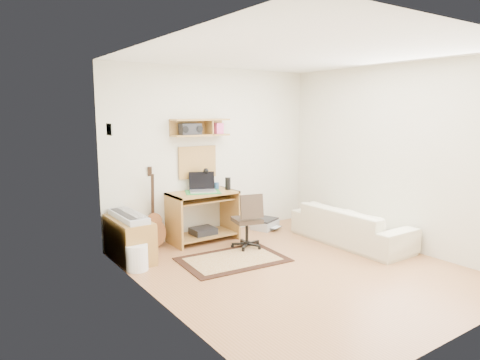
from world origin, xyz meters
TOP-DOWN VIEW (x-y plane):
  - floor at (0.00, 0.00)m, footprint 3.60×4.00m
  - ceiling at (0.00, 0.00)m, footprint 3.60×4.00m
  - back_wall at (0.00, 2.00)m, footprint 3.60×0.01m
  - left_wall at (-1.80, 0.00)m, footprint 0.01×4.00m
  - right_wall at (1.80, 0.00)m, footprint 0.01×4.00m
  - wall_shelf at (-0.30, 1.88)m, footprint 0.90×0.25m
  - cork_board at (-0.30, 1.98)m, footprint 0.64×0.03m
  - wall_photo at (-1.79, 1.50)m, footprint 0.02×0.20m
  - desk at (-0.36, 1.73)m, footprint 1.00×0.55m
  - laptop at (-0.37, 1.71)m, footprint 0.50×0.50m
  - speaker at (0.06, 1.68)m, footprint 0.08×0.08m
  - desk_lamp at (-0.20, 1.87)m, footprint 0.11×0.11m
  - pencil_cup at (-0.05, 1.83)m, footprint 0.07×0.07m
  - boombox at (-0.47, 1.87)m, footprint 0.32×0.15m
  - rug at (-0.48, 0.74)m, footprint 1.42×1.00m
  - task_chair at (-0.02, 1.06)m, footprint 0.50×0.50m
  - cabinet at (-1.58, 1.55)m, footprint 0.40×0.90m
  - music_keyboard at (-1.58, 1.55)m, footprint 0.27×0.85m
  - guitar at (-1.08, 1.86)m, footprint 0.35×0.27m
  - waste_basket at (-1.65, 1.11)m, footprint 0.32×0.32m
  - printer at (0.82, 1.72)m, footprint 0.52×0.47m
  - sofa at (1.38, 0.37)m, footprint 0.54×1.85m

SIDE VIEW (x-z plane):
  - floor at x=0.00m, z-range -0.01..0.00m
  - rug at x=-0.48m, z-range 0.00..0.02m
  - printer at x=0.82m, z-range 0.00..0.17m
  - waste_basket at x=-1.65m, z-range 0.00..0.32m
  - cabinet at x=-1.58m, z-range 0.00..0.55m
  - sofa at x=1.38m, z-range 0.00..0.72m
  - desk at x=-0.36m, z-range 0.00..0.75m
  - task_chair at x=-0.02m, z-range 0.00..0.82m
  - guitar at x=-1.08m, z-range 0.00..1.17m
  - music_keyboard at x=-1.58m, z-range 0.55..0.62m
  - pencil_cup at x=-0.05m, z-range 0.75..0.85m
  - speaker at x=0.06m, z-range 0.75..0.94m
  - laptop at x=-0.37m, z-range 0.75..1.04m
  - desk_lamp at x=-0.20m, z-range 0.75..1.08m
  - cork_board at x=-0.30m, z-range 0.92..1.42m
  - back_wall at x=0.00m, z-range 0.00..2.60m
  - left_wall at x=-1.80m, z-range 0.00..2.60m
  - right_wall at x=1.80m, z-range 0.00..2.60m
  - boombox at x=-0.47m, z-range 1.60..1.76m
  - wall_shelf at x=-0.30m, z-range 1.57..1.83m
  - wall_photo at x=-1.79m, z-range 1.65..1.79m
  - ceiling at x=0.00m, z-range 2.60..2.61m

